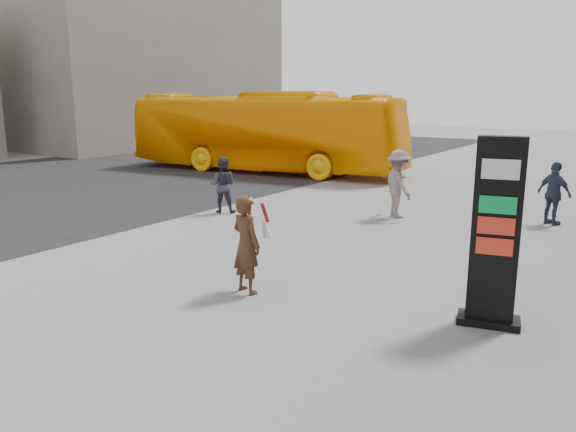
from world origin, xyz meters
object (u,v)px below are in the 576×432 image
Objects in this scene: pedestrian_c at (554,194)px; info_pylon at (495,234)px; pedestrian_a at (223,185)px; pedestrian_b at (399,184)px; bus at (264,132)px; woman at (247,243)px.

info_pylon is at bearing 122.08° from pedestrian_c.
pedestrian_a is (-8.42, 3.79, -0.59)m from info_pylon.
info_pylon is 7.26m from pedestrian_b.
pedestrian_a is 8.77m from pedestrian_c.
pedestrian_c reaches higher than pedestrian_a.
bus is 7.72× the size of pedestrian_a.
info_pylon reaches higher than woman.
woman is 8.99m from pedestrian_c.
woman is at bearing 106.43° from pedestrian_a.
bus reaches higher than pedestrian_c.
info_pylon is 3.93m from woman.
bus is 6.60× the size of pedestrian_b.
bus is at bearing -89.03° from pedestrian_a.
pedestrian_c is at bearing -99.55° from woman.
pedestrian_b is (8.51, -5.30, -0.77)m from bus.
info_pylon is 16.90m from bus.
bus is at bearing 124.54° from info_pylon.
pedestrian_c is at bearing 176.33° from pedestrian_a.
info_pylon is 9.25m from pedestrian_a.
bus is 8.62m from pedestrian_a.
pedestrian_b is at bearing -128.62° from bus.
info_pylon reaches higher than pedestrian_c.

